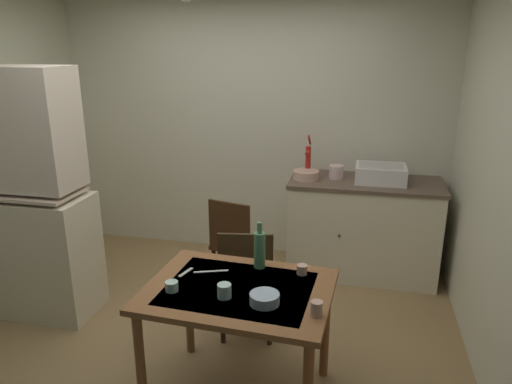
% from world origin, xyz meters
% --- Properties ---
extents(ground_plane, '(4.82, 4.82, 0.00)m').
position_xyz_m(ground_plane, '(0.00, 0.00, 0.00)').
color(ground_plane, olive).
extents(wall_back, '(3.92, 0.10, 2.64)m').
position_xyz_m(wall_back, '(0.00, 1.77, 1.32)').
color(wall_back, beige).
rests_on(wall_back, ground).
extents(hutch_cabinet, '(0.96, 0.48, 1.95)m').
position_xyz_m(hutch_cabinet, '(-1.41, 0.17, 0.91)').
color(hutch_cabinet, beige).
rests_on(hutch_cabinet, ground).
extents(counter_cabinet, '(1.36, 0.64, 0.91)m').
position_xyz_m(counter_cabinet, '(1.14, 1.40, 0.46)').
color(counter_cabinet, beige).
rests_on(counter_cabinet, ground).
extents(sink_basin, '(0.44, 0.34, 0.15)m').
position_xyz_m(sink_basin, '(1.27, 1.40, 0.99)').
color(sink_basin, silver).
rests_on(sink_basin, counter_cabinet).
extents(hand_pump, '(0.05, 0.27, 0.39)m').
position_xyz_m(hand_pump, '(0.61, 1.44, 1.08)').
color(hand_pump, '#B21E19').
rests_on(hand_pump, counter_cabinet).
extents(mixing_bowl_counter, '(0.24, 0.24, 0.08)m').
position_xyz_m(mixing_bowl_counter, '(0.61, 1.35, 0.95)').
color(mixing_bowl_counter, tan).
rests_on(mixing_bowl_counter, counter_cabinet).
extents(stoneware_crock, '(0.13, 0.13, 0.12)m').
position_xyz_m(stoneware_crock, '(0.87, 1.42, 0.97)').
color(stoneware_crock, beige).
rests_on(stoneware_crock, counter_cabinet).
extents(dining_table, '(1.11, 0.85, 0.75)m').
position_xyz_m(dining_table, '(0.44, -0.47, 0.65)').
color(dining_table, brown).
rests_on(dining_table, ground).
extents(chair_far_side, '(0.46, 0.46, 0.87)m').
position_xyz_m(chair_far_side, '(0.34, 0.16, 0.46)').
color(chair_far_side, '#362115').
rests_on(chair_far_side, ground).
extents(chair_by_counter, '(0.49, 0.49, 0.86)m').
position_xyz_m(chair_by_counter, '(0.09, 0.80, 0.46)').
color(chair_by_counter, '#381D0F').
rests_on(chair_by_counter, ground).
extents(serving_bowl_wide, '(0.16, 0.16, 0.06)m').
position_xyz_m(serving_bowl_wide, '(0.62, -0.60, 0.78)').
color(serving_bowl_wide, '#9EB2C6').
rests_on(serving_bowl_wide, dining_table).
extents(teacup_mint, '(0.06, 0.06, 0.08)m').
position_xyz_m(teacup_mint, '(0.91, -0.66, 0.79)').
color(teacup_mint, tan).
rests_on(teacup_mint, dining_table).
extents(mug_tall, '(0.06, 0.06, 0.06)m').
position_xyz_m(mug_tall, '(0.78, -0.22, 0.78)').
color(mug_tall, tan).
rests_on(mug_tall, dining_table).
extents(teacup_cream, '(0.07, 0.07, 0.06)m').
position_xyz_m(teacup_cream, '(0.08, -0.58, 0.78)').
color(teacup_cream, '#ADD1C1').
rests_on(teacup_cream, dining_table).
extents(mug_dark, '(0.08, 0.08, 0.08)m').
position_xyz_m(mug_dark, '(0.39, -0.59, 0.79)').
color(mug_dark, '#ADD1C1').
rests_on(mug_dark, dining_table).
extents(glass_bottle, '(0.07, 0.07, 0.30)m').
position_xyz_m(glass_bottle, '(0.50, -0.18, 0.87)').
color(glass_bottle, '#4C7F56').
rests_on(glass_bottle, dining_table).
extents(table_knife, '(0.21, 0.09, 0.00)m').
position_xyz_m(table_knife, '(0.23, -0.31, 0.75)').
color(table_knife, silver).
rests_on(table_knife, dining_table).
extents(teaspoon_near_bowl, '(0.06, 0.13, 0.00)m').
position_xyz_m(teaspoon_near_bowl, '(0.08, -0.36, 0.75)').
color(teaspoon_near_bowl, beige).
rests_on(teaspoon_near_bowl, dining_table).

